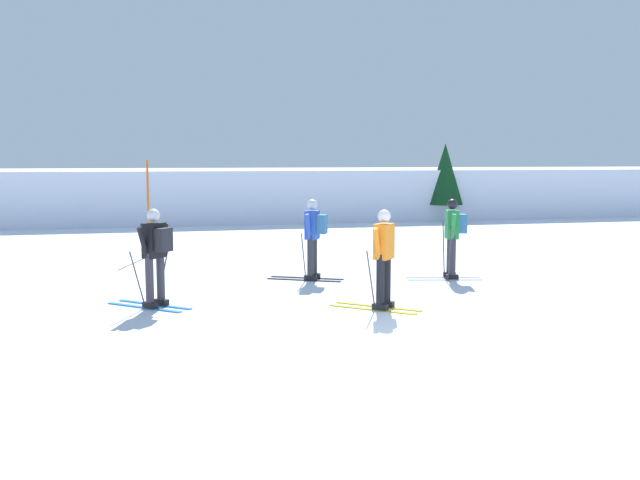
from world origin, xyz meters
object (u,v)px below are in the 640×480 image
at_px(skier_blue, 313,235).
at_px(trail_marker_pole, 148,208).
at_px(skier_green, 453,234).
at_px(skier_black, 155,253).
at_px(conifer_far_left, 445,174).
at_px(skier_orange, 383,256).

height_order(skier_blue, trail_marker_pole, trail_marker_pole).
xyz_separation_m(skier_green, trail_marker_pole, (-6.36, 5.07, 0.30)).
height_order(skier_black, skier_green, same).
bearing_deg(skier_black, skier_green, 14.65).
relative_size(skier_green, conifer_far_left, 0.54).
bearing_deg(conifer_far_left, skier_black, -127.65).
xyz_separation_m(skier_orange, skier_green, (2.37, 2.59, 0.04)).
bearing_deg(skier_orange, skier_green, 47.60).
bearing_deg(skier_blue, skier_green, -10.57).
distance_m(skier_black, skier_orange, 3.89).
bearing_deg(conifer_far_left, skier_orange, -115.88).
xyz_separation_m(skier_blue, skier_green, (2.91, -0.54, 0.00)).
bearing_deg(skier_blue, skier_orange, -80.14).
relative_size(skier_green, trail_marker_pole, 0.68).
distance_m(skier_blue, trail_marker_pole, 5.70).
xyz_separation_m(skier_black, skier_orange, (3.77, -0.99, -0.04)).
bearing_deg(skier_blue, conifer_far_left, 57.06).
relative_size(skier_blue, conifer_far_left, 0.54).
bearing_deg(skier_green, conifer_far_left, 68.14).
bearing_deg(skier_black, trail_marker_pole, 91.95).
xyz_separation_m(skier_black, trail_marker_pole, (-0.23, 6.67, 0.30)).
bearing_deg(conifer_far_left, skier_blue, -122.94).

